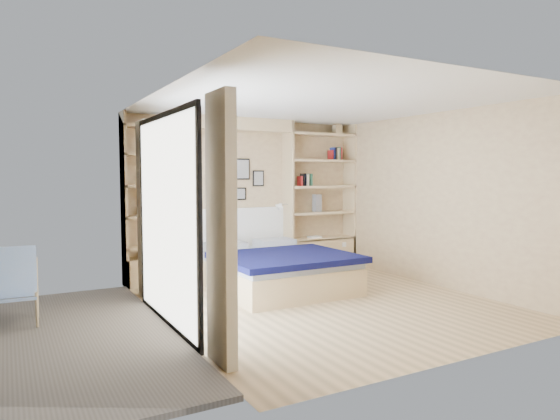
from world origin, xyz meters
TOP-DOWN VIEW (x-y plane):
  - ground at (0.00, 0.00)m, footprint 4.50×4.50m
  - room_shell at (-0.39, 1.52)m, footprint 4.50×4.50m
  - bed at (-0.15, 1.02)m, footprint 1.79×2.33m
  - photo_gallery at (-0.45, 2.22)m, footprint 1.48×0.02m
  - reading_lamps at (-0.30, 2.00)m, footprint 1.92×0.12m
  - shelf_decor at (1.09, 2.07)m, footprint 3.53×0.23m
  - deck_chair at (-3.42, 0.87)m, footprint 0.54×0.85m

SIDE VIEW (x-z plane):
  - ground at x=0.00m, z-range 0.00..0.00m
  - bed at x=-0.15m, z-range -0.25..0.82m
  - deck_chair at x=-3.42m, z-range -0.02..0.81m
  - room_shell at x=-0.39m, z-range -1.17..3.33m
  - reading_lamps at x=-0.30m, z-range 1.03..1.17m
  - photo_gallery at x=-0.45m, z-range 1.19..2.01m
  - shelf_decor at x=1.09m, z-range 0.68..2.71m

